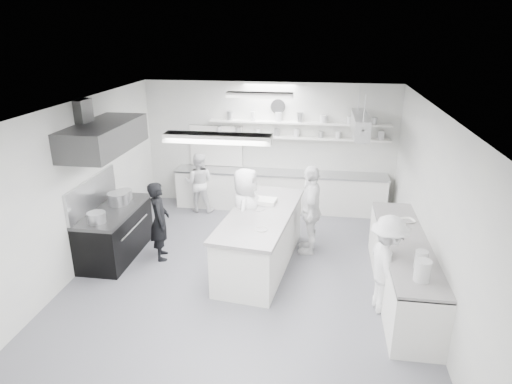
# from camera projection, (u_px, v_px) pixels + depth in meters

# --- Properties ---
(floor) EXTENTS (6.00, 7.00, 0.02)m
(floor) POSITION_uv_depth(u_px,v_px,m) (245.00, 276.00, 8.01)
(floor) COLOR slate
(floor) RESTS_ON ground
(ceiling) EXTENTS (6.00, 7.00, 0.02)m
(ceiling) POSITION_uv_depth(u_px,v_px,m) (244.00, 107.00, 6.96)
(ceiling) COLOR silver
(ceiling) RESTS_ON wall_back
(wall_back) EXTENTS (6.00, 0.04, 3.00)m
(wall_back) POSITION_uv_depth(u_px,v_px,m) (269.00, 146.00, 10.73)
(wall_back) COLOR silver
(wall_back) RESTS_ON floor
(wall_front) EXTENTS (6.00, 0.04, 3.00)m
(wall_front) POSITION_uv_depth(u_px,v_px,m) (182.00, 328.00, 4.23)
(wall_front) COLOR silver
(wall_front) RESTS_ON floor
(wall_left) EXTENTS (0.04, 7.00, 3.00)m
(wall_left) POSITION_uv_depth(u_px,v_px,m) (78.00, 188.00, 7.89)
(wall_left) COLOR silver
(wall_left) RESTS_ON floor
(wall_right) EXTENTS (0.04, 7.00, 3.00)m
(wall_right) POSITION_uv_depth(u_px,v_px,m) (431.00, 207.00, 7.07)
(wall_right) COLOR silver
(wall_right) RESTS_ON floor
(stove) EXTENTS (0.80, 1.80, 0.90)m
(stove) POSITION_uv_depth(u_px,v_px,m) (115.00, 234.00, 8.57)
(stove) COLOR black
(stove) RESTS_ON floor
(exhaust_hood) EXTENTS (0.85, 2.00, 0.50)m
(exhaust_hood) POSITION_uv_depth(u_px,v_px,m) (104.00, 137.00, 7.91)
(exhaust_hood) COLOR #3C3C3D
(exhaust_hood) RESTS_ON wall_left
(back_counter) EXTENTS (5.00, 0.60, 0.92)m
(back_counter) POSITION_uv_depth(u_px,v_px,m) (280.00, 191.00, 10.77)
(back_counter) COLOR white
(back_counter) RESTS_ON floor
(shelf_lower) EXTENTS (4.20, 0.26, 0.04)m
(shelf_lower) POSITION_uv_depth(u_px,v_px,m) (298.00, 138.00, 10.42)
(shelf_lower) COLOR white
(shelf_lower) RESTS_ON wall_back
(shelf_upper) EXTENTS (4.20, 0.26, 0.04)m
(shelf_upper) POSITION_uv_depth(u_px,v_px,m) (299.00, 123.00, 10.30)
(shelf_upper) COLOR white
(shelf_upper) RESTS_ON wall_back
(pass_through_window) EXTENTS (1.30, 0.04, 1.00)m
(pass_through_window) POSITION_uv_depth(u_px,v_px,m) (216.00, 146.00, 10.90)
(pass_through_window) COLOR black
(pass_through_window) RESTS_ON wall_back
(wall_clock) EXTENTS (0.32, 0.05, 0.32)m
(wall_clock) POSITION_uv_depth(u_px,v_px,m) (278.00, 106.00, 10.33)
(wall_clock) COLOR white
(wall_clock) RESTS_ON wall_back
(right_counter) EXTENTS (0.74, 3.30, 0.94)m
(right_counter) POSITION_uv_depth(u_px,v_px,m) (403.00, 269.00, 7.29)
(right_counter) COLOR white
(right_counter) RESTS_ON floor
(pot_rack) EXTENTS (0.30, 1.60, 0.40)m
(pot_rack) POSITION_uv_depth(u_px,v_px,m) (360.00, 124.00, 9.15)
(pot_rack) COLOR #B1B2B4
(pot_rack) RESTS_ON ceiling
(light_fixture_front) EXTENTS (1.30, 0.25, 0.10)m
(light_fixture_front) POSITION_uv_depth(u_px,v_px,m) (218.00, 138.00, 5.31)
(light_fixture_front) COLOR white
(light_fixture_front) RESTS_ON ceiling
(light_fixture_rear) EXTENTS (1.30, 0.25, 0.10)m
(light_fixture_rear) POSITION_uv_depth(u_px,v_px,m) (260.00, 95.00, 8.65)
(light_fixture_rear) COLOR white
(light_fixture_rear) RESTS_ON ceiling
(prep_island) EXTENTS (1.34, 2.80, 0.99)m
(prep_island) POSITION_uv_depth(u_px,v_px,m) (261.00, 240.00, 8.22)
(prep_island) COLOR white
(prep_island) RESTS_ON floor
(stove_pot) EXTENTS (0.40, 0.40, 0.27)m
(stove_pot) POSITION_uv_depth(u_px,v_px,m) (118.00, 200.00, 8.63)
(stove_pot) COLOR #B1B2B4
(stove_pot) RESTS_ON stove
(cook_stove) EXTENTS (0.53, 0.65, 1.53)m
(cook_stove) POSITION_uv_depth(u_px,v_px,m) (159.00, 221.00, 8.37)
(cook_stove) COLOR black
(cook_stove) RESTS_ON floor
(cook_back) EXTENTS (0.71, 0.56, 1.43)m
(cook_back) POSITION_uv_depth(u_px,v_px,m) (199.00, 183.00, 10.57)
(cook_back) COLOR white
(cook_back) RESTS_ON floor
(cook_island_left) EXTENTS (0.60, 0.88, 1.75)m
(cook_island_left) POSITION_uv_depth(u_px,v_px,m) (246.00, 213.00, 8.45)
(cook_island_left) COLOR white
(cook_island_left) RESTS_ON floor
(cook_island_right) EXTENTS (0.44, 1.04, 1.77)m
(cook_island_right) POSITION_uv_depth(u_px,v_px,m) (311.00, 210.00, 8.56)
(cook_island_right) COLOR white
(cook_island_right) RESTS_ON floor
(cook_right) EXTENTS (0.77, 1.12, 1.59)m
(cook_right) POSITION_uv_depth(u_px,v_px,m) (387.00, 265.00, 6.75)
(cook_right) COLOR white
(cook_right) RESTS_ON floor
(bowl_island_a) EXTENTS (0.32, 0.32, 0.06)m
(bowl_island_a) POSITION_uv_depth(u_px,v_px,m) (258.00, 210.00, 8.20)
(bowl_island_a) COLOR #B1B2B4
(bowl_island_a) RESTS_ON prep_island
(bowl_island_b) EXTENTS (0.26, 0.26, 0.06)m
(bowl_island_b) POSITION_uv_depth(u_px,v_px,m) (261.00, 231.00, 7.35)
(bowl_island_b) COLOR white
(bowl_island_b) RESTS_ON prep_island
(bowl_right) EXTENTS (0.34, 0.34, 0.07)m
(bowl_right) POSITION_uv_depth(u_px,v_px,m) (407.00, 221.00, 7.84)
(bowl_right) COLOR white
(bowl_right) RESTS_ON right_counter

